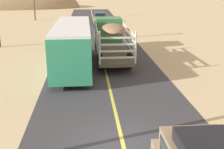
{
  "coord_description": "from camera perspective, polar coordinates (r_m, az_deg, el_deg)",
  "views": [
    {
      "loc": [
        -1.32,
        -9.83,
        6.01
      ],
      "look_at": [
        0.0,
        4.76,
        1.36
      ],
      "focal_mm": 46.56,
      "sensor_mm": 36.0,
      "label": 1
    }
  ],
  "objects": [
    {
      "name": "ground_plane",
      "position": [
        11.6,
        2.18,
        -13.62
      ],
      "size": [
        240.0,
        240.0,
        0.0
      ],
      "primitive_type": "plane",
      "color": "#CCB284"
    },
    {
      "name": "road_surface",
      "position": [
        11.59,
        2.18,
        -13.58
      ],
      "size": [
        8.0,
        120.0,
        0.02
      ],
      "primitive_type": "cube",
      "color": "#38383D",
      "rests_on": "ground"
    },
    {
      "name": "road_centre_line",
      "position": [
        11.59,
        2.18,
        -13.53
      ],
      "size": [
        0.16,
        117.6,
        0.0
      ],
      "primitive_type": "cube",
      "color": "#D8CC4C",
      "rests_on": "road_surface"
    },
    {
      "name": "livestock_truck",
      "position": [
        25.33,
        -0.45,
        8.0
      ],
      "size": [
        2.53,
        9.7,
        3.02
      ],
      "color": "#3F7F4C",
      "rests_on": "road_surface"
    },
    {
      "name": "bus",
      "position": [
        21.11,
        -7.71,
        5.78
      ],
      "size": [
        2.54,
        10.0,
        3.21
      ],
      "color": "#2D8C66",
      "rests_on": "road_surface"
    },
    {
      "name": "car_far",
      "position": [
        47.26,
        -2.38,
        11.11
      ],
      "size": [
        1.8,
        4.4,
        1.46
      ],
      "color": "black",
      "rests_on": "road_surface"
    }
  ]
}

